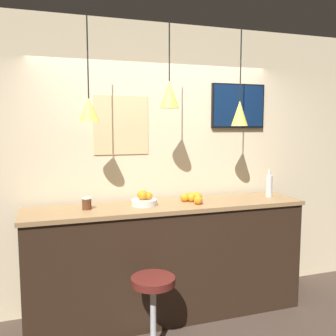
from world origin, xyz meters
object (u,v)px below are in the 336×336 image
(spread_jar, at_px, (87,203))
(mounted_tv, at_px, (238,106))
(fruit_bowl, at_px, (144,199))
(juice_bottle, at_px, (269,185))
(bar_stool, at_px, (153,302))

(spread_jar, xyz_separation_m, mounted_tv, (1.69, 0.33, 0.91))
(spread_jar, bearing_deg, fruit_bowl, 0.63)
(fruit_bowl, relative_size, spread_jar, 2.24)
(fruit_bowl, bearing_deg, spread_jar, -179.37)
(mounted_tv, bearing_deg, juice_bottle, -58.11)
(fruit_bowl, height_order, spread_jar, fruit_bowl)
(bar_stool, bearing_deg, juice_bottle, 21.71)
(spread_jar, height_order, mounted_tv, mounted_tv)
(fruit_bowl, relative_size, juice_bottle, 0.85)
(bar_stool, distance_m, fruit_bowl, 0.94)
(bar_stool, bearing_deg, fruit_bowl, 81.93)
(fruit_bowl, relative_size, mounted_tv, 0.38)
(bar_stool, relative_size, spread_jar, 5.98)
(juice_bottle, height_order, mounted_tv, mounted_tv)
(bar_stool, distance_m, juice_bottle, 1.75)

